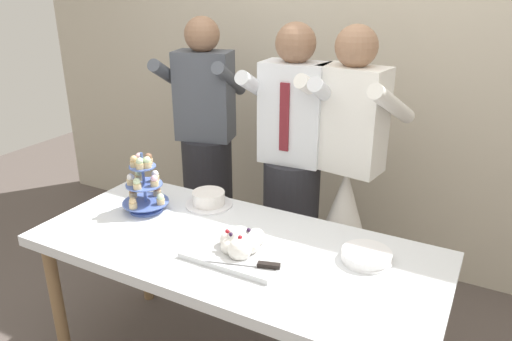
% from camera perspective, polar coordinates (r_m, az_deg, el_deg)
% --- Properties ---
extents(rear_wall, '(5.20, 0.10, 2.90)m').
position_cam_1_polar(rear_wall, '(3.21, 11.01, 14.12)').
color(rear_wall, beige).
rests_on(rear_wall, ground_plane).
extents(dessert_table, '(1.80, 0.80, 0.78)m').
position_cam_1_polar(dessert_table, '(2.17, -2.62, -10.38)').
color(dessert_table, silver).
rests_on(dessert_table, ground_plane).
extents(cupcake_stand, '(0.23, 0.23, 0.31)m').
position_cam_1_polar(cupcake_stand, '(2.43, -13.10, -1.80)').
color(cupcake_stand, '#4C66B2').
rests_on(cupcake_stand, dessert_table).
extents(main_cake_tray, '(0.43, 0.31, 0.13)m').
position_cam_1_polar(main_cake_tray, '(2.04, -1.85, -8.87)').
color(main_cake_tray, silver).
rests_on(main_cake_tray, dessert_table).
extents(plate_stack, '(0.21, 0.21, 0.04)m').
position_cam_1_polar(plate_stack, '(2.06, 12.96, -9.84)').
color(plate_stack, white).
rests_on(plate_stack, dessert_table).
extents(round_cake, '(0.24, 0.24, 0.08)m').
position_cam_1_polar(round_cake, '(2.47, -5.63, -3.42)').
color(round_cake, white).
rests_on(round_cake, dessert_table).
extents(person_groom, '(0.48, 0.51, 1.66)m').
position_cam_1_polar(person_groom, '(2.74, 4.21, -2.21)').
color(person_groom, '#232328').
rests_on(person_groom, ground_plane).
extents(person_bride, '(0.56, 0.56, 1.66)m').
position_cam_1_polar(person_bride, '(2.73, 10.27, -6.44)').
color(person_bride, white).
rests_on(person_bride, ground_plane).
extents(person_guest, '(0.56, 0.58, 1.66)m').
position_cam_1_polar(person_guest, '(3.12, -5.83, 0.83)').
color(person_guest, '#232328').
rests_on(person_guest, ground_plane).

